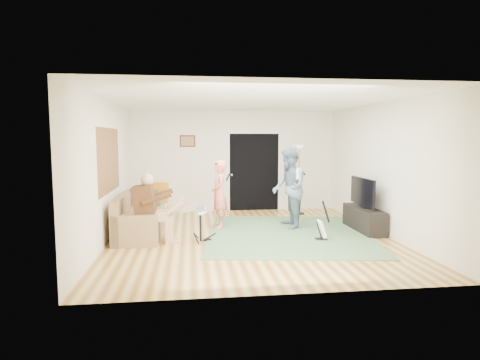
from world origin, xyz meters
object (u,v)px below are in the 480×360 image
at_px(sofa, 136,222).
at_px(torchiere_lamp, 299,167).
at_px(guitar_spare, 322,229).
at_px(drum_kit, 201,227).
at_px(television, 363,191).
at_px(tv_cabinet, 364,219).
at_px(singer, 219,194).
at_px(guitarist, 289,188).
at_px(dining_chair, 159,208).

xyz_separation_m(sofa, torchiere_lamp, (3.91, 1.83, 0.96)).
xyz_separation_m(guitar_spare, torchiere_lamp, (0.27, 2.70, 1.01)).
bearing_deg(torchiere_lamp, drum_kit, -136.45).
bearing_deg(television, tv_cabinet, 0.00).
bearing_deg(singer, tv_cabinet, 71.30).
xyz_separation_m(guitarist, tv_cabinet, (1.54, -0.44, -0.64)).
bearing_deg(singer, television, 71.09).
relative_size(singer, guitar_spare, 1.93).
relative_size(sofa, dining_chair, 2.19).
bearing_deg(dining_chair, singer, -8.89).
distance_m(torchiere_lamp, television, 2.24).
bearing_deg(guitar_spare, dining_chair, 148.19).
height_order(guitarist, torchiere_lamp, torchiere_lamp).
bearing_deg(television, drum_kit, -172.66).
xyz_separation_m(tv_cabinet, television, (-0.05, 0.00, 0.60)).
distance_m(torchiere_lamp, tv_cabinet, 2.43).
xyz_separation_m(singer, dining_chair, (-1.38, 0.66, -0.41)).
relative_size(sofa, guitarist, 1.15).
height_order(sofa, dining_chair, dining_chair).
bearing_deg(dining_chair, drum_kit, -46.28).
bearing_deg(guitarist, torchiere_lamp, 157.64).
distance_m(guitarist, guitar_spare, 1.34).
relative_size(drum_kit, guitarist, 0.36).
bearing_deg(tv_cabinet, dining_chair, 162.75).
height_order(guitar_spare, tv_cabinet, guitar_spare).
relative_size(guitar_spare, television, 0.71).
xyz_separation_m(singer, television, (3.01, -0.72, 0.10)).
relative_size(drum_kit, singer, 0.43).
height_order(singer, television, singer).
bearing_deg(guitarist, singer, -100.57).
bearing_deg(singer, sofa, -78.81).
bearing_deg(torchiere_lamp, television, -67.71).
xyz_separation_m(sofa, singer, (1.73, 0.52, 0.47)).
xyz_separation_m(guitarist, dining_chair, (-2.89, 0.94, -0.56)).
relative_size(dining_chair, tv_cabinet, 0.67).
height_order(sofa, guitarist, guitarist).
relative_size(guitarist, torchiere_lamp, 0.99).
distance_m(guitar_spare, torchiere_lamp, 2.89).
relative_size(sofa, tv_cabinet, 1.47).
xyz_separation_m(sofa, television, (4.74, -0.21, 0.57)).
bearing_deg(tv_cabinet, singer, 166.70).
height_order(singer, dining_chair, singer).
bearing_deg(sofa, dining_chair, 73.09).
relative_size(guitarist, guitar_spare, 2.31).
bearing_deg(tv_cabinet, television, 180.00).
distance_m(singer, dining_chair, 1.58).
bearing_deg(singer, guitarist, 74.09).
distance_m(drum_kit, guitarist, 2.23).
relative_size(guitarist, television, 1.63).
relative_size(guitar_spare, torchiere_lamp, 0.43).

